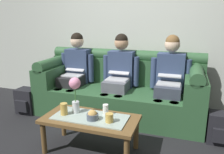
# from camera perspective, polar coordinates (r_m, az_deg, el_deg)

# --- Properties ---
(back_wall_patterned) EXTENTS (6.00, 0.12, 2.90)m
(back_wall_patterned) POSITION_cam_1_polar(r_m,az_deg,el_deg) (3.75, 4.44, 14.90)
(back_wall_patterned) COLOR silver
(back_wall_patterned) RESTS_ON ground_plane
(couch) EXTENTS (2.43, 0.88, 0.96)m
(couch) POSITION_cam_1_polar(r_m,az_deg,el_deg) (3.41, 1.87, -3.50)
(couch) COLOR #2D5633
(couch) RESTS_ON ground_plane
(person_left) EXTENTS (0.56, 0.67, 1.22)m
(person_left) POSITION_cam_1_polar(r_m,az_deg,el_deg) (3.60, -9.34, 2.08)
(person_left) COLOR #232326
(person_left) RESTS_ON ground_plane
(person_middle) EXTENTS (0.56, 0.67, 1.22)m
(person_middle) POSITION_cam_1_polar(r_m,az_deg,el_deg) (3.33, 1.89, 1.23)
(person_middle) COLOR #595B66
(person_middle) RESTS_ON ground_plane
(person_right) EXTENTS (0.56, 0.67, 1.22)m
(person_right) POSITION_cam_1_polar(r_m,az_deg,el_deg) (3.20, 14.53, 0.22)
(person_right) COLOR #383D4C
(person_right) RESTS_ON ground_plane
(coffee_table) EXTENTS (1.03, 0.51, 0.41)m
(coffee_table) POSITION_cam_1_polar(r_m,az_deg,el_deg) (2.48, -5.54, -11.29)
(coffee_table) COLOR brown
(coffee_table) RESTS_ON ground_plane
(flower_vase) EXTENTS (0.13, 0.13, 0.41)m
(flower_vase) POSITION_cam_1_polar(r_m,az_deg,el_deg) (2.48, -9.42, -3.35)
(flower_vase) COLOR silver
(flower_vase) RESTS_ON coffee_table
(snack_bowl) EXTENTS (0.12, 0.12, 0.10)m
(snack_bowl) POSITION_cam_1_polar(r_m,az_deg,el_deg) (2.37, -4.99, -9.79)
(snack_bowl) COLOR #4C5666
(snack_bowl) RESTS_ON coffee_table
(cup_near_left) EXTENTS (0.08, 0.08, 0.13)m
(cup_near_left) POSITION_cam_1_polar(r_m,az_deg,el_deg) (2.52, -12.17, -7.97)
(cup_near_left) COLOR gold
(cup_near_left) RESTS_ON coffee_table
(cup_near_right) EXTENTS (0.08, 0.08, 0.09)m
(cup_near_right) POSITION_cam_1_polar(r_m,az_deg,el_deg) (2.30, -0.69, -10.39)
(cup_near_right) COLOR gold
(cup_near_right) RESTS_ON coffee_table
(cup_far_center) EXTENTS (0.06, 0.06, 0.12)m
(cup_far_center) POSITION_cam_1_polar(r_m,az_deg,el_deg) (2.47, -1.65, -8.31)
(cup_far_center) COLOR white
(cup_far_center) RESTS_ON coffee_table
(backpack_right) EXTENTS (0.34, 0.27, 0.37)m
(backpack_right) POSITION_cam_1_polar(r_m,az_deg,el_deg) (2.98, 26.45, -11.73)
(backpack_right) COLOR black
(backpack_right) RESTS_ON ground_plane
(backpack_left) EXTENTS (0.30, 0.28, 0.39)m
(backpack_left) POSITION_cam_1_polar(r_m,az_deg,el_deg) (3.73, -20.92, -5.76)
(backpack_left) COLOR black
(backpack_left) RESTS_ON ground_plane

